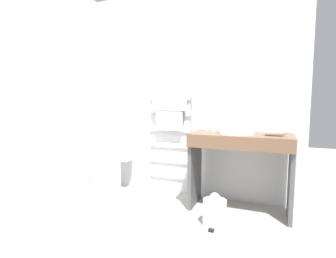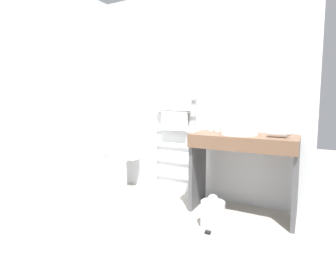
{
  "view_description": "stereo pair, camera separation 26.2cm",
  "coord_description": "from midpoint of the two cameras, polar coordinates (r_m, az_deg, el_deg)",
  "views": [
    {
      "loc": [
        1.06,
        -1.5,
        1.17
      ],
      "look_at": [
        0.06,
        0.91,
        0.9
      ],
      "focal_mm": 28.0,
      "sensor_mm": 36.0,
      "label": 1
    },
    {
      "loc": [
        1.3,
        -1.39,
        1.17
      ],
      "look_at": [
        0.06,
        0.91,
        0.9
      ],
      "focal_mm": 28.0,
      "sensor_mm": 36.0,
      "label": 2
    }
  ],
  "objects": [
    {
      "name": "wall_back",
      "position": [
        3.31,
        7.42,
        7.52
      ],
      "size": [
        2.77,
        0.12,
        2.53
      ],
      "primitive_type": "cube",
      "color": "silver",
      "rests_on": "ground_plane"
    },
    {
      "name": "wall_side",
      "position": [
        3.36,
        -20.15,
        7.18
      ],
      "size": [
        0.12,
        2.34,
        2.53
      ],
      "primitive_type": "cube",
      "color": "silver",
      "rests_on": "ground_plane"
    },
    {
      "name": "toilet",
      "position": [
        3.5,
        -9.04,
        -7.87
      ],
      "size": [
        0.42,
        0.5,
        0.81
      ],
      "color": "white",
      "rests_on": "ground_plane"
    },
    {
      "name": "towel_radiator",
      "position": [
        3.28,
        3.81,
        1.75
      ],
      "size": [
        0.61,
        0.06,
        1.3
      ],
      "color": "white",
      "rests_on": "ground_plane"
    },
    {
      "name": "vanity_counter",
      "position": [
        2.84,
        18.54,
        -6.42
      ],
      "size": [
        1.03,
        0.5,
        0.84
      ],
      "color": "brown",
      "rests_on": "ground_plane"
    },
    {
      "name": "sink_basin",
      "position": [
        2.79,
        17.8,
        -0.35
      ],
      "size": [
        0.37,
        0.37,
        0.08
      ],
      "color": "white",
      "rests_on": "vanity_counter"
    },
    {
      "name": "faucet",
      "position": [
        2.98,
        18.53,
        0.71
      ],
      "size": [
        0.02,
        0.1,
        0.12
      ],
      "color": "silver",
      "rests_on": "vanity_counter"
    },
    {
      "name": "cup_near_wall",
      "position": [
        3.07,
        11.85,
        0.39
      ],
      "size": [
        0.07,
        0.07,
        0.09
      ],
      "color": "white",
      "rests_on": "vanity_counter"
    },
    {
      "name": "cup_near_edge",
      "position": [
        3.02,
        13.13,
        0.22
      ],
      "size": [
        0.07,
        0.07,
        0.08
      ],
      "color": "white",
      "rests_on": "vanity_counter"
    },
    {
      "name": "hair_dryer",
      "position": [
        2.73,
        25.56,
        -0.78
      ],
      "size": [
        0.22,
        0.18,
        0.08
      ],
      "color": "white",
      "rests_on": "vanity_counter"
    },
    {
      "name": "trash_bin",
      "position": [
        2.61,
        12.7,
        -17.61
      ],
      "size": [
        0.22,
        0.26,
        0.32
      ],
      "color": "silver",
      "rests_on": "ground_plane"
    },
    {
      "name": "bath_mat",
      "position": [
        3.19,
        -15.96,
        -15.69
      ],
      "size": [
        0.56,
        0.36,
        0.01
      ],
      "primitive_type": "cube",
      "color": "#B2BCCC",
      "rests_on": "ground_plane"
    }
  ]
}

